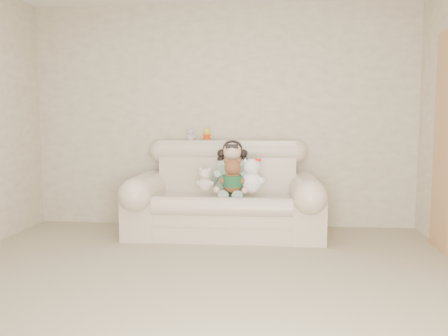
# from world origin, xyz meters

# --- Properties ---
(floor) EXTENTS (5.00, 5.00, 0.00)m
(floor) POSITION_xyz_m (0.00, 0.00, 0.00)
(floor) COLOR tan
(floor) RESTS_ON ground
(wall_back) EXTENTS (4.50, 0.00, 4.50)m
(wall_back) POSITION_xyz_m (0.00, 2.50, 1.30)
(wall_back) COLOR beige
(wall_back) RESTS_ON ground
(sofa) EXTENTS (2.10, 0.95, 1.03)m
(sofa) POSITION_xyz_m (0.07, 2.00, 0.52)
(sofa) COLOR beige
(sofa) RESTS_ON floor
(seated_child) EXTENTS (0.45, 0.52, 0.63)m
(seated_child) POSITION_xyz_m (0.14, 2.08, 0.73)
(seated_child) COLOR #2F6F4B
(seated_child) RESTS_ON sofa
(brown_teddy) EXTENTS (0.32, 0.27, 0.43)m
(brown_teddy) POSITION_xyz_m (0.16, 1.83, 0.71)
(brown_teddy) COLOR brown
(brown_teddy) RESTS_ON sofa
(white_cat) EXTENTS (0.33, 0.29, 0.43)m
(white_cat) POSITION_xyz_m (0.36, 1.85, 0.72)
(white_cat) COLOR white
(white_cat) RESTS_ON sofa
(cream_teddy) EXTENTS (0.23, 0.20, 0.30)m
(cream_teddy) POSITION_xyz_m (-0.13, 1.85, 0.65)
(cream_teddy) COLOR beige
(cream_teddy) RESTS_ON sofa
(yellow_mini_bear) EXTENTS (0.13, 0.11, 0.19)m
(yellow_mini_bear) POSITION_xyz_m (-0.17, 2.38, 1.10)
(yellow_mini_bear) COLOR #FEEF35
(yellow_mini_bear) RESTS_ON sofa
(grey_mini_plush) EXTENTS (0.14, 0.12, 0.18)m
(grey_mini_plush) POSITION_xyz_m (-0.36, 2.35, 1.10)
(grey_mini_plush) COLOR silver
(grey_mini_plush) RESTS_ON sofa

